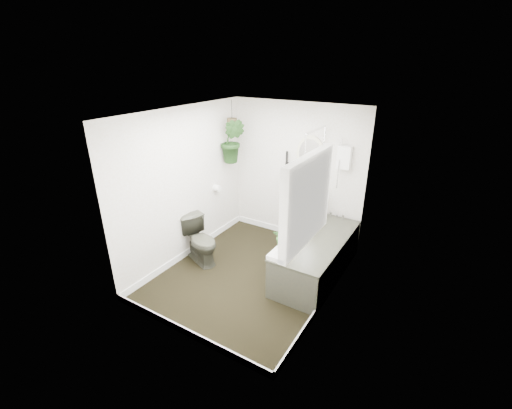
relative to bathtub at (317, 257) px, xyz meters
The scene contains 22 objects.
floor 0.99m from the bathtub, 147.99° to the right, with size 2.30×2.80×0.02m, color black.
ceiling 2.23m from the bathtub, 147.99° to the right, with size 2.30×2.80×0.02m, color white.
wall_back 1.49m from the bathtub, 131.32° to the left, with size 2.30×0.02×2.30m, color white.
wall_front 2.24m from the bathtub, 112.73° to the right, with size 2.30×0.02×2.30m, color white.
wall_left 2.20m from the bathtub, 165.69° to the right, with size 0.02×2.80×2.30m, color white.
wall_right 1.06m from the bathtub, 54.25° to the right, with size 0.02×2.80×2.30m, color white.
skirting 0.97m from the bathtub, 147.99° to the right, with size 2.30×2.80×0.10m, color white.
bathtub is the anchor object (origin of this frame).
bath_screen 1.15m from the bathtub, 123.96° to the left, with size 0.04×0.72×1.40m, color silver, non-canonical shape.
shower_box 1.51m from the bathtub, 90.00° to the left, with size 0.20×0.10×0.35m, color white.
oval_mirror 1.59m from the bathtub, 122.30° to the left, with size 0.46×0.03×0.62m, color beige.
wall_sconce 1.70m from the bathtub, 137.85° to the left, with size 0.04×0.04×0.22m, color black.
toilet_roll_holder 2.01m from the bathtub, behind, with size 0.11×0.11×0.11m, color white.
window_recess 1.84m from the bathtub, 76.41° to the right, with size 0.08×1.00×0.90m, color white.
window_sill 1.54m from the bathtub, 79.61° to the right, with size 0.18×1.00×0.04m, color white.
window_blinds 1.83m from the bathtub, 78.46° to the right, with size 0.01×0.86×0.76m, color white.
toilet 1.75m from the bathtub, 160.86° to the right, with size 0.39×0.68×0.70m, color #34352A.
pedestal_sink 0.91m from the bathtub, 128.69° to the left, with size 0.59×0.50×1.01m, color #34352A, non-canonical shape.
sill_plant 1.84m from the bathtub, 82.24° to the right, with size 0.20×0.18×0.23m, color black.
hanging_plant 2.29m from the bathtub, 164.11° to the left, with size 0.40×0.32×0.73m, color black.
soap_bottle 0.89m from the bathtub, 100.71° to the right, with size 0.09×0.09×0.20m, color #2D2626.
hanging_pot 2.48m from the bathtub, 164.11° to the left, with size 0.16×0.16×0.12m, color #4A4026.
Camera 1 is at (2.24, -3.52, 2.90)m, focal length 24.00 mm.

